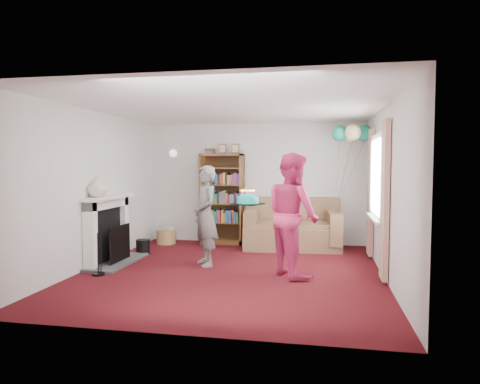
% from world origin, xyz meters
% --- Properties ---
extents(ground, '(5.00, 5.00, 0.00)m').
position_xyz_m(ground, '(0.00, 0.00, 0.00)').
color(ground, '#360810').
rests_on(ground, ground).
extents(wall_back, '(4.50, 0.02, 2.50)m').
position_xyz_m(wall_back, '(0.00, 2.51, 1.25)').
color(wall_back, silver).
rests_on(wall_back, ground).
extents(wall_left, '(0.02, 5.00, 2.50)m').
position_xyz_m(wall_left, '(-2.26, 0.00, 1.25)').
color(wall_left, silver).
rests_on(wall_left, ground).
extents(wall_right, '(0.02, 5.00, 2.50)m').
position_xyz_m(wall_right, '(2.26, 0.00, 1.25)').
color(wall_right, silver).
rests_on(wall_right, ground).
extents(ceiling, '(4.50, 5.00, 0.01)m').
position_xyz_m(ceiling, '(0.00, 0.00, 2.50)').
color(ceiling, white).
rests_on(ceiling, wall_back).
extents(fireplace, '(0.55, 1.80, 1.12)m').
position_xyz_m(fireplace, '(-2.09, 0.19, 0.51)').
color(fireplace, '#3F3F42').
rests_on(fireplace, ground).
extents(window_bay, '(0.14, 2.02, 2.20)m').
position_xyz_m(window_bay, '(2.21, 0.60, 1.20)').
color(window_bay, white).
rests_on(window_bay, ground).
extents(wall_sconce, '(0.16, 0.23, 0.16)m').
position_xyz_m(wall_sconce, '(-1.75, 2.36, 1.88)').
color(wall_sconce, gold).
rests_on(wall_sconce, ground).
extents(bookcase, '(0.88, 0.42, 2.07)m').
position_xyz_m(bookcase, '(-0.67, 2.30, 0.91)').
color(bookcase, '#472B14').
rests_on(bookcase, ground).
extents(sofa, '(1.85, 0.98, 0.98)m').
position_xyz_m(sofa, '(0.80, 2.08, 0.36)').
color(sofa, brown).
rests_on(sofa, ground).
extents(wicker_basket, '(0.40, 0.40, 0.36)m').
position_xyz_m(wicker_basket, '(-1.80, 2.02, 0.16)').
color(wicker_basket, '#A0804B').
rests_on(wicker_basket, ground).
extents(person_striped, '(0.65, 0.71, 1.62)m').
position_xyz_m(person_striped, '(-0.50, 0.33, 0.81)').
color(person_striped, black).
rests_on(person_striped, ground).
extents(person_magenta, '(1.06, 1.11, 1.81)m').
position_xyz_m(person_magenta, '(0.93, -0.04, 0.91)').
color(person_magenta, '#BA2555').
rests_on(person_magenta, ground).
extents(birthday_cake, '(0.40, 0.40, 0.22)m').
position_xyz_m(birthday_cake, '(0.24, 0.08, 1.10)').
color(birthday_cake, black).
rests_on(birthday_cake, ground).
extents(balloons, '(0.74, 0.74, 1.68)m').
position_xyz_m(balloons, '(1.90, 1.91, 2.22)').
color(balloons, '#3F3F3F').
rests_on(balloons, ground).
extents(mantel_vase, '(0.33, 0.33, 0.33)m').
position_xyz_m(mantel_vase, '(-2.12, -0.15, 1.29)').
color(mantel_vase, beige).
rests_on(mantel_vase, fireplace).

